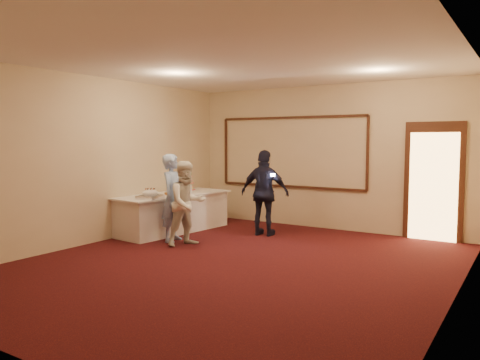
{
  "coord_description": "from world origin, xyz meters",
  "views": [
    {
      "loc": [
        3.74,
        -5.73,
        1.85
      ],
      "look_at": [
        -0.71,
        1.27,
        1.15
      ],
      "focal_mm": 35.0,
      "sensor_mm": 36.0,
      "label": 1
    }
  ],
  "objects_px": {
    "pavlova_tray": "(150,194)",
    "man": "(173,198)",
    "plate_stack_a": "(172,190)",
    "plate_stack_b": "(187,189)",
    "guest": "(265,193)",
    "buffet_table": "(172,212)",
    "cupcake_stand": "(189,183)",
    "tart": "(170,194)",
    "woman": "(187,203)"
  },
  "relations": [
    {
      "from": "pavlova_tray",
      "to": "man",
      "type": "height_order",
      "value": "man"
    },
    {
      "from": "plate_stack_a",
      "to": "pavlova_tray",
      "type": "bearing_deg",
      "value": -75.55
    },
    {
      "from": "pavlova_tray",
      "to": "plate_stack_b",
      "type": "height_order",
      "value": "pavlova_tray"
    },
    {
      "from": "pavlova_tray",
      "to": "guest",
      "type": "height_order",
      "value": "guest"
    },
    {
      "from": "man",
      "to": "plate_stack_a",
      "type": "bearing_deg",
      "value": 27.8
    },
    {
      "from": "buffet_table",
      "to": "cupcake_stand",
      "type": "height_order",
      "value": "cupcake_stand"
    },
    {
      "from": "plate_stack_a",
      "to": "man",
      "type": "height_order",
      "value": "man"
    },
    {
      "from": "plate_stack_a",
      "to": "plate_stack_b",
      "type": "bearing_deg",
      "value": 52.43
    },
    {
      "from": "cupcake_stand",
      "to": "plate_stack_b",
      "type": "height_order",
      "value": "cupcake_stand"
    },
    {
      "from": "man",
      "to": "tart",
      "type": "bearing_deg",
      "value": 30.93
    },
    {
      "from": "pavlova_tray",
      "to": "cupcake_stand",
      "type": "xyz_separation_m",
      "value": [
        -0.37,
        1.62,
        0.07
      ]
    },
    {
      "from": "pavlova_tray",
      "to": "woman",
      "type": "height_order",
      "value": "woman"
    },
    {
      "from": "pavlova_tray",
      "to": "plate_stack_a",
      "type": "height_order",
      "value": "pavlova_tray"
    },
    {
      "from": "pavlova_tray",
      "to": "tart",
      "type": "bearing_deg",
      "value": 96.36
    },
    {
      "from": "plate_stack_b",
      "to": "tart",
      "type": "xyz_separation_m",
      "value": [
        -0.05,
        -0.49,
        -0.06
      ]
    },
    {
      "from": "tart",
      "to": "plate_stack_a",
      "type": "bearing_deg",
      "value": 123.72
    },
    {
      "from": "tart",
      "to": "woman",
      "type": "xyz_separation_m",
      "value": [
        0.96,
        -0.65,
        -0.05
      ]
    },
    {
      "from": "woman",
      "to": "plate_stack_a",
      "type": "bearing_deg",
      "value": 71.65
    },
    {
      "from": "plate_stack_a",
      "to": "plate_stack_b",
      "type": "distance_m",
      "value": 0.33
    },
    {
      "from": "pavlova_tray",
      "to": "man",
      "type": "distance_m",
      "value": 0.47
    },
    {
      "from": "pavlova_tray",
      "to": "man",
      "type": "xyz_separation_m",
      "value": [
        0.46,
        0.11,
        -0.05
      ]
    },
    {
      "from": "pavlova_tray",
      "to": "plate_stack_a",
      "type": "xyz_separation_m",
      "value": [
        -0.22,
        0.86,
        -0.0
      ]
    },
    {
      "from": "pavlova_tray",
      "to": "plate_stack_a",
      "type": "distance_m",
      "value": 0.89
    },
    {
      "from": "plate_stack_b",
      "to": "woman",
      "type": "xyz_separation_m",
      "value": [
        0.91,
        -1.13,
        -0.11
      ]
    },
    {
      "from": "plate_stack_a",
      "to": "plate_stack_b",
      "type": "height_order",
      "value": "plate_stack_b"
    },
    {
      "from": "buffet_table",
      "to": "guest",
      "type": "relative_size",
      "value": 1.59
    },
    {
      "from": "plate_stack_a",
      "to": "woman",
      "type": "relative_size",
      "value": 0.12
    },
    {
      "from": "plate_stack_a",
      "to": "man",
      "type": "relative_size",
      "value": 0.11
    },
    {
      "from": "plate_stack_b",
      "to": "man",
      "type": "height_order",
      "value": "man"
    },
    {
      "from": "man",
      "to": "guest",
      "type": "xyz_separation_m",
      "value": [
        1.16,
        1.37,
        0.03
      ]
    },
    {
      "from": "plate_stack_b",
      "to": "buffet_table",
      "type": "bearing_deg",
      "value": -119.74
    },
    {
      "from": "tart",
      "to": "guest",
      "type": "distance_m",
      "value": 1.89
    },
    {
      "from": "buffet_table",
      "to": "cupcake_stand",
      "type": "relative_size",
      "value": 6.54
    },
    {
      "from": "pavlova_tray",
      "to": "tart",
      "type": "relative_size",
      "value": 2.11
    },
    {
      "from": "woman",
      "to": "man",
      "type": "bearing_deg",
      "value": 93.32
    },
    {
      "from": "tart",
      "to": "man",
      "type": "relative_size",
      "value": 0.16
    },
    {
      "from": "pavlova_tray",
      "to": "plate_stack_b",
      "type": "relative_size",
      "value": 2.6
    },
    {
      "from": "pavlova_tray",
      "to": "cupcake_stand",
      "type": "distance_m",
      "value": 1.66
    },
    {
      "from": "cupcake_stand",
      "to": "woman",
      "type": "height_order",
      "value": "woman"
    },
    {
      "from": "pavlova_tray",
      "to": "guest",
      "type": "bearing_deg",
      "value": 42.6
    },
    {
      "from": "cupcake_stand",
      "to": "plate_stack_b",
      "type": "bearing_deg",
      "value": -55.13
    },
    {
      "from": "buffet_table",
      "to": "plate_stack_a",
      "type": "relative_size",
      "value": 14.96
    },
    {
      "from": "plate_stack_a",
      "to": "guest",
      "type": "xyz_separation_m",
      "value": [
        1.84,
        0.62,
        -0.01
      ]
    },
    {
      "from": "guest",
      "to": "woman",
      "type": "bearing_deg",
      "value": 56.83
    },
    {
      "from": "cupcake_stand",
      "to": "man",
      "type": "height_order",
      "value": "man"
    },
    {
      "from": "guest",
      "to": "tart",
      "type": "bearing_deg",
      "value": 19.42
    },
    {
      "from": "tart",
      "to": "guest",
      "type": "relative_size",
      "value": 0.15
    },
    {
      "from": "tart",
      "to": "woman",
      "type": "distance_m",
      "value": 1.16
    },
    {
      "from": "buffet_table",
      "to": "pavlova_tray",
      "type": "relative_size",
      "value": 5.0
    },
    {
      "from": "cupcake_stand",
      "to": "plate_stack_a",
      "type": "bearing_deg",
      "value": -78.93
    }
  ]
}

